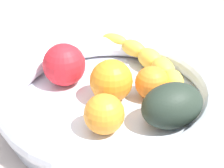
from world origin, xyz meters
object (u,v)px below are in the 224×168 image
object	(u,v)px
banana_draped_left	(151,63)
orange_front	(151,81)
tomato_red	(64,65)
avocado_dark	(172,106)
orange_mid_right	(104,114)
fruit_bowl	(112,97)
orange_mid_left	(113,81)

from	to	relation	value
banana_draped_left	orange_front	bearing A→B (deg)	-106.68
tomato_red	avocado_dark	distance (cm)	18.58
banana_draped_left	orange_front	world-z (taller)	orange_front
orange_mid_right	avocado_dark	distance (cm)	9.01
banana_draped_left	avocado_dark	size ratio (longest dim) A/B	2.68
fruit_bowl	orange_front	bearing A→B (deg)	4.50
orange_front	tomato_red	xyz separation A→B (cm)	(-12.46, 5.83, 0.84)
banana_draped_left	avocado_dark	world-z (taller)	avocado_dark
banana_draped_left	avocado_dark	distance (cm)	12.85
fruit_bowl	orange_front	size ratio (longest dim) A/B	6.57
orange_front	orange_mid_right	xyz separation A→B (cm)	(-8.20, -6.86, 0.14)
tomato_red	banana_draped_left	bearing A→B (deg)	-0.83
fruit_bowl	avocado_dark	xyz separation A→B (cm)	(6.80, -6.71, 2.29)
fruit_bowl	orange_mid_right	distance (cm)	7.02
orange_mid_left	tomato_red	world-z (taller)	tomato_red
fruit_bowl	banana_draped_left	bearing A→B (deg)	38.43
orange_mid_left	avocado_dark	bearing A→B (deg)	-48.48
fruit_bowl	tomato_red	size ratio (longest dim) A/B	4.94
orange_mid_left	orange_mid_right	size ratio (longest dim) A/B	1.19
avocado_dark	orange_mid_left	bearing A→B (deg)	131.52
orange_mid_right	tomato_red	bearing A→B (deg)	108.57
fruit_bowl	avocado_dark	bearing A→B (deg)	-44.60
orange_front	orange_mid_left	world-z (taller)	orange_mid_left
tomato_red	avocado_dark	bearing A→B (deg)	-44.46
orange_mid_right	orange_front	bearing A→B (deg)	39.91
fruit_bowl	orange_mid_left	distance (cm)	2.51
fruit_bowl	orange_front	xyz separation A→B (cm)	(6.00, 0.47, 1.77)
banana_draped_left	tomato_red	size ratio (longest dim) A/B	3.43
tomato_red	avocado_dark	xyz separation A→B (cm)	(13.26, -13.01, -0.31)
orange_mid_left	tomato_red	bearing A→B (deg)	139.97
tomato_red	fruit_bowl	bearing A→B (deg)	-44.32
orange_mid_left	fruit_bowl	bearing A→B (deg)	-117.90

